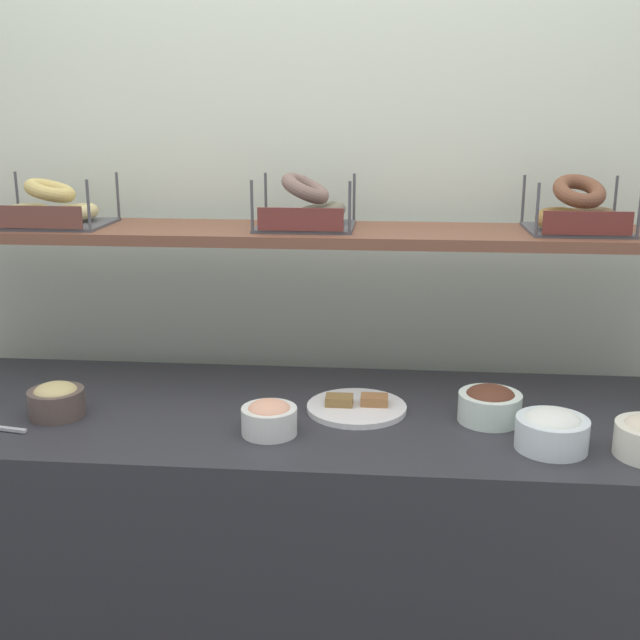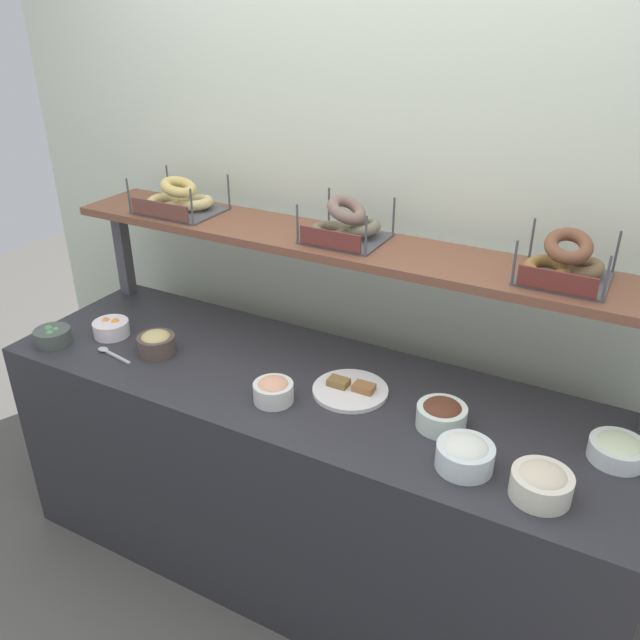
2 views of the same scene
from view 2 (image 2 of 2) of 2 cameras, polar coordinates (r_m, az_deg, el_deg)
The scene contains 18 objects.
ground_plane at distance 2.82m, azimuth -1.09°, elevation -20.12°, with size 8.00×8.00×0.00m, color #595651.
back_wall at distance 2.56m, azimuth 4.79°, elevation 7.13°, with size 3.45×0.06×2.40m, color silver.
deli_counter at distance 2.53m, azimuth -1.17°, elevation -13.55°, with size 2.25×0.70×0.85m, color #2D2D33.
shelf_riser_left at distance 2.98m, azimuth -16.80°, elevation 5.85°, with size 0.05×0.05×0.40m, color #4C4C51.
upper_shelf at distance 2.30m, azimuth 1.97°, elevation 6.60°, with size 2.21×0.32×0.03m, color brown.
bowl_cream_cheese at distance 1.92m, azimuth 12.55°, elevation -11.34°, with size 0.16×0.16×0.09m.
bowl_chocolate_spread at distance 2.07m, azimuth 10.57°, elevation -8.10°, with size 0.16×0.16×0.09m.
bowl_lox_spread at distance 2.16m, azimuth -4.09°, elevation -6.12°, with size 0.13×0.13×0.08m.
bowl_veggie_mix at distance 2.69m, azimuth -22.31°, elevation -1.29°, with size 0.14×0.14×0.07m.
bowl_fruit_salad at distance 2.68m, azimuth -17.75°, elevation -0.66°, with size 0.14×0.14×0.07m.
bowl_scallion_spread at distance 2.09m, azimuth 24.56°, elevation -10.21°, with size 0.16×0.16×0.07m.
bowl_potato_salad at distance 1.88m, azimuth 18.77°, elevation -13.29°, with size 0.16×0.16×0.09m.
bowl_hummus at distance 2.50m, azimuth -14.09°, elevation -1.92°, with size 0.14×0.14×0.09m.
serving_plate_white at distance 2.21m, azimuth 2.67°, elevation -6.09°, with size 0.26×0.26×0.04m.
serving_spoon_near_plate at distance 2.55m, azimuth -17.89°, elevation -2.74°, with size 0.18×0.05×0.01m.
bagel_basket_plain at distance 2.65m, azimuth -12.22°, elevation 10.16°, with size 0.32×0.25×0.14m.
bagel_basket_poppy at distance 2.29m, azimuth 2.23°, elevation 8.18°, with size 0.27×0.24×0.16m.
bagel_basket_cinnamon_raisin at distance 2.09m, azimuth 20.56°, elevation 4.55°, with size 0.26×0.25×0.16m.
Camera 2 is at (0.96, -1.66, 2.07)m, focal length 36.67 mm.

